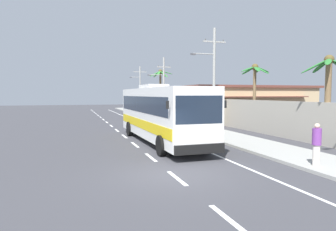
{
  "coord_description": "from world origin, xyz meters",
  "views": [
    {
      "loc": [
        -3.61,
        -11.0,
        3.06
      ],
      "look_at": [
        2.25,
        7.7,
        1.7
      ],
      "focal_mm": 32.93,
      "sensor_mm": 36.0,
      "label": 1
    }
  ],
  "objects": [
    {
      "name": "pedestrian_near_kerb",
      "position": [
        5.84,
        -1.0,
        1.05
      ],
      "size": [
        0.36,
        0.36,
        1.75
      ],
      "rotation": [
        0.0,
        0.0,
        0.49
      ],
      "color": "beige",
      "rests_on": "sidewalk_kerb"
    },
    {
      "name": "lane_markings",
      "position": [
        2.02,
        15.0,
        0.0
      ],
      "size": [
        3.43,
        71.98,
        0.01
      ],
      "color": "white",
      "rests_on": "ground"
    },
    {
      "name": "pedestrian_far_walk",
      "position": [
        7.39,
        18.72,
        1.07
      ],
      "size": [
        0.36,
        0.36,
        1.78
      ],
      "rotation": [
        0.0,
        0.0,
        5.5
      ],
      "color": "gold",
      "rests_on": "sidewalk_kerb"
    },
    {
      "name": "palm_nearest",
      "position": [
        10.99,
        11.39,
        4.17
      ],
      "size": [
        2.76,
        2.63,
        5.58
      ],
      "color": "brown",
      "rests_on": "ground"
    },
    {
      "name": "palm_second",
      "position": [
        9.16,
        33.5,
        4.76
      ],
      "size": [
        3.64,
        3.36,
        6.76
      ],
      "color": "brown",
      "rests_on": "ground"
    },
    {
      "name": "utility_pole_mid",
      "position": [
        8.43,
        14.01,
        4.74
      ],
      "size": [
        3.31,
        0.24,
        8.87
      ],
      "color": "#9E9E99",
      "rests_on": "ground"
    },
    {
      "name": "palm_third",
      "position": [
        10.73,
        3.42,
        3.61
      ],
      "size": [
        2.98,
        3.04,
        5.34
      ],
      "color": "brown",
      "rests_on": "ground"
    },
    {
      "name": "coach_bus_foreground",
      "position": [
        1.72,
        7.72,
        1.93
      ],
      "size": [
        3.1,
        12.15,
        3.71
      ],
      "color": "white",
      "rests_on": "ground"
    },
    {
      "name": "boundary_wall",
      "position": [
        10.6,
        14.0,
        1.29
      ],
      "size": [
        0.24,
        60.0,
        2.58
      ],
      "primitive_type": "cube",
      "color": "#9E998E",
      "rests_on": "ground"
    },
    {
      "name": "pedestrian_midwalk",
      "position": [
        7.43,
        20.26,
        1.02
      ],
      "size": [
        0.36,
        0.36,
        1.69
      ],
      "rotation": [
        0.0,
        0.0,
        2.01
      ],
      "color": "#2D7A47",
      "rests_on": "sidewalk_kerb"
    },
    {
      "name": "utility_pole_far",
      "position": [
        8.4,
        29.52,
        4.28
      ],
      "size": [
        3.19,
        0.24,
        8.06
      ],
      "color": "#9E9E99",
      "rests_on": "ground"
    },
    {
      "name": "sidewalk_kerb",
      "position": [
        6.8,
        10.0,
        0.07
      ],
      "size": [
        3.2,
        90.0,
        0.14
      ],
      "primitive_type": "cube",
      "color": "#999993",
      "rests_on": "ground"
    },
    {
      "name": "motorcycle_beside_bus",
      "position": [
        3.41,
        15.9,
        0.63
      ],
      "size": [
        0.56,
        1.96,
        1.53
      ],
      "color": "black",
      "rests_on": "ground"
    },
    {
      "name": "ground_plane",
      "position": [
        0.0,
        0.0,
        0.0
      ],
      "size": [
        160.0,
        160.0,
        0.0
      ],
      "primitive_type": "plane",
      "color": "#3A3A3F"
    },
    {
      "name": "utility_pole_distant",
      "position": [
        8.47,
        45.03,
        4.41
      ],
      "size": [
        3.13,
        0.24,
        8.17
      ],
      "color": "#9E9E99",
      "rests_on": "ground"
    },
    {
      "name": "roadside_building",
      "position": [
        15.13,
        19.7,
        2.0
      ],
      "size": [
        14.65,
        8.46,
        3.98
      ],
      "color": "tan",
      "rests_on": "ground"
    }
  ]
}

